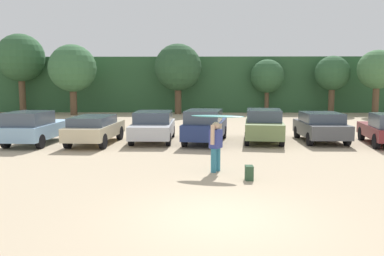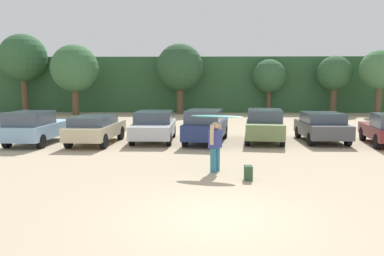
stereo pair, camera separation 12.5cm
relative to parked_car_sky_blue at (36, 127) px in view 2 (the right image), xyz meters
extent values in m
plane|color=tan|center=(8.38, -10.27, -0.83)|extent=(120.00, 120.00, 0.00)
cube|color=#2D5633|center=(8.38, 25.65, 1.83)|extent=(108.00, 12.00, 5.32)
cylinder|color=brown|center=(-8.77, 18.54, 0.82)|extent=(0.59, 0.59, 3.30)
sphere|color=#2D5633|center=(-8.77, 18.54, 4.34)|extent=(4.41, 4.41, 4.41)
cylinder|color=brown|center=(-3.33, 16.56, 0.35)|extent=(0.60, 0.60, 2.36)
sphere|color=#38663D|center=(-3.33, 16.56, 3.30)|extent=(4.18, 4.18, 4.18)
cylinder|color=brown|center=(5.90, 17.99, 0.39)|extent=(0.60, 0.60, 2.44)
sphere|color=#284C2D|center=(5.90, 17.99, 3.42)|extent=(4.27, 4.27, 4.27)
cylinder|color=brown|center=(14.19, 18.98, 0.24)|extent=(0.40, 0.40, 2.14)
sphere|color=#2D5633|center=(14.19, 18.98, 2.63)|extent=(3.12, 3.12, 3.12)
cylinder|color=brown|center=(19.92, 18.04, 0.37)|extent=(0.54, 0.54, 2.41)
sphere|color=#2D5633|center=(19.92, 18.04, 2.90)|extent=(3.12, 3.12, 3.12)
cylinder|color=brown|center=(23.14, 16.21, 0.46)|extent=(0.54, 0.54, 2.58)
sphere|color=#427042|center=(23.14, 16.21, 3.17)|extent=(3.35, 3.35, 3.35)
cube|color=#84ADD1|center=(0.01, 0.22, -0.17)|extent=(2.02, 4.31, 0.68)
cube|color=#3F4C5B|center=(-0.03, -0.55, 0.48)|extent=(1.77, 2.23, 0.62)
cylinder|color=black|center=(-0.72, 1.65, -0.51)|extent=(0.26, 0.66, 0.65)
cylinder|color=black|center=(0.89, 1.57, -0.51)|extent=(0.26, 0.66, 0.65)
cylinder|color=black|center=(-0.87, -1.12, -0.51)|extent=(0.26, 0.66, 0.65)
cylinder|color=black|center=(0.74, -1.21, -0.51)|extent=(0.26, 0.66, 0.65)
cube|color=beige|center=(2.87, 0.27, -0.17)|extent=(2.08, 4.49, 0.62)
cube|color=#3F4C5B|center=(2.84, -0.08, 0.34)|extent=(1.82, 2.63, 0.41)
cylinder|color=black|center=(2.14, 1.76, -0.48)|extent=(0.26, 0.71, 0.70)
cylinder|color=black|center=(3.77, 1.66, -0.48)|extent=(0.26, 0.71, 0.70)
cylinder|color=black|center=(1.96, -1.13, -0.48)|extent=(0.26, 0.71, 0.70)
cylinder|color=black|center=(3.59, -1.23, -0.48)|extent=(0.26, 0.71, 0.70)
cube|color=silver|center=(5.57, 1.18, -0.20)|extent=(1.96, 4.44, 0.64)
cube|color=#3F4C5B|center=(5.57, 1.34, 0.39)|extent=(1.80, 2.32, 0.55)
cylinder|color=black|center=(4.69, 2.64, -0.52)|extent=(0.22, 0.62, 0.62)
cylinder|color=black|center=(6.44, 2.65, -0.52)|extent=(0.22, 0.62, 0.62)
cylinder|color=black|center=(4.70, -0.28, -0.52)|extent=(0.22, 0.62, 0.62)
cylinder|color=black|center=(6.45, -0.28, -0.52)|extent=(0.22, 0.62, 0.62)
cube|color=navy|center=(8.21, 0.87, -0.14)|extent=(2.38, 4.74, 0.73)
cube|color=#3F4C5B|center=(8.11, 0.16, 0.53)|extent=(1.90, 2.41, 0.61)
cylinder|color=black|center=(7.67, 2.46, -0.50)|extent=(0.31, 0.68, 0.66)
cylinder|color=black|center=(9.21, 2.23, -0.50)|extent=(0.31, 0.68, 0.66)
cylinder|color=black|center=(7.22, -0.50, -0.50)|extent=(0.31, 0.68, 0.66)
cylinder|color=black|center=(8.76, -0.73, -0.50)|extent=(0.31, 0.68, 0.66)
cube|color=#6B7F4C|center=(11.13, 1.16, -0.14)|extent=(2.31, 4.52, 0.74)
cube|color=#3F4C5B|center=(11.14, 1.18, 0.51)|extent=(1.93, 2.59, 0.56)
cylinder|color=black|center=(10.51, 2.67, -0.51)|extent=(0.30, 0.67, 0.65)
cylinder|color=black|center=(12.11, 2.47, -0.51)|extent=(0.30, 0.67, 0.65)
cylinder|color=black|center=(10.16, -0.16, -0.51)|extent=(0.30, 0.67, 0.65)
cylinder|color=black|center=(11.76, -0.36, -0.51)|extent=(0.30, 0.67, 0.65)
cube|color=#4C4F54|center=(13.99, 1.17, -0.18)|extent=(1.96, 3.94, 0.67)
cube|color=#3F4C5B|center=(13.99, 1.12, 0.40)|extent=(1.79, 2.22, 0.49)
cylinder|color=black|center=(13.13, 2.47, -0.52)|extent=(0.22, 0.63, 0.63)
cylinder|color=black|center=(14.87, 2.46, -0.52)|extent=(0.22, 0.63, 0.63)
cylinder|color=black|center=(13.11, -0.12, -0.52)|extent=(0.22, 0.63, 0.63)
cylinder|color=black|center=(14.85, -0.14, -0.52)|extent=(0.22, 0.63, 0.63)
cylinder|color=black|center=(16.26, 1.74, -0.49)|extent=(0.32, 0.71, 0.69)
cylinder|color=black|center=(15.87, -0.94, -0.49)|extent=(0.32, 0.71, 0.69)
cylinder|color=teal|center=(8.40, -5.76, -0.43)|extent=(0.19, 0.19, 0.81)
cylinder|color=teal|center=(8.54, -5.50, -0.43)|extent=(0.19, 0.19, 0.81)
cube|color=#333D8C|center=(8.47, -5.63, 0.29)|extent=(0.47, 0.51, 0.62)
sphere|color=#D8AD8C|center=(8.47, -5.63, 0.73)|extent=(0.26, 0.26, 0.26)
cylinder|color=#D8AD8C|center=(8.36, -5.83, 0.45)|extent=(0.19, 0.20, 0.66)
cylinder|color=#D8AD8C|center=(8.58, -5.43, 0.45)|extent=(0.26, 0.32, 0.67)
ellipsoid|color=teal|center=(8.52, -5.49, 1.03)|extent=(1.89, 0.92, 0.07)
cube|color=#2D4C33|center=(9.46, -6.78, -0.61)|extent=(0.24, 0.34, 0.45)
camera|label=1|loc=(7.95, -18.95, 2.22)|focal=37.62mm
camera|label=2|loc=(8.08, -18.95, 2.22)|focal=37.62mm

